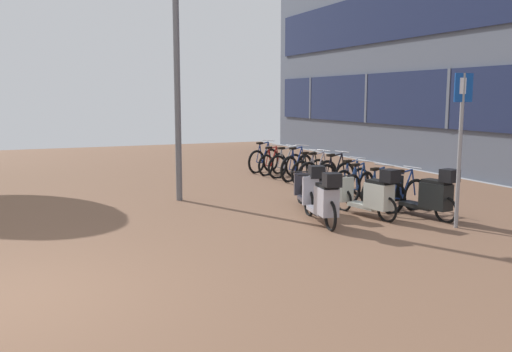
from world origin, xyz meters
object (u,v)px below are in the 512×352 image
Objects in this scene: lamp_post at (177,60)px; bicycle_rack_05 at (317,174)px; bicycle_rack_01 at (378,191)px; bicycle_rack_08 at (286,166)px; bicycle_rack_07 at (297,168)px; scooter_near at (311,189)px; bicycle_rack_10 at (264,160)px; scooter_extra at (429,195)px; bicycle_rack_04 at (336,177)px; scooter_mid at (323,200)px; parking_sign at (461,134)px; bicycle_rack_06 at (309,171)px; bicycle_rack_03 at (352,182)px; scooter_far at (373,195)px; bicycle_rack_09 at (272,164)px; bicycle_rack_00 at (404,195)px; bicycle_rack_02 at (359,186)px.

bicycle_rack_05 is at bearing 4.82° from lamp_post.
bicycle_rack_08 is at bearing 89.10° from bicycle_rack_01.
scooter_near is (-1.69, -3.91, 0.09)m from bicycle_rack_07.
bicycle_rack_01 is at bearing -89.52° from bicycle_rack_10.
bicycle_rack_07 is at bearing 91.01° from scooter_extra.
scooter_extra is at bearing -88.96° from bicycle_rack_08.
scooter_mid is (-2.13, -3.08, 0.11)m from bicycle_rack_04.
parking_sign is 6.19m from lamp_post.
bicycle_rack_05 is 0.68m from bicycle_rack_06.
bicycle_rack_10 is 0.72× the size of scooter_extra.
bicycle_rack_03 reaches higher than bicycle_rack_01.
scooter_far is at bearing -98.78° from bicycle_rack_08.
bicycle_rack_03 is 4.97m from lamp_post.
parking_sign is (-0.06, -0.83, 1.23)m from scooter_extra.
bicycle_rack_04 and bicycle_rack_07 have the same top height.
scooter_extra is at bearing -87.42° from bicycle_rack_05.
bicycle_rack_07 is 2.02m from bicycle_rack_10.
bicycle_rack_09 is (-0.06, 2.68, -0.03)m from bicycle_rack_05.
bicycle_rack_04 is at bearing -5.13° from lamp_post.
bicycle_rack_09 is (-0.13, 0.67, -0.01)m from bicycle_rack_08.
bicycle_rack_07 is 0.24× the size of lamp_post.
bicycle_rack_10 is 0.73× the size of scooter_mid.
scooter_extra is (1.78, -1.49, 0.01)m from scooter_near.
scooter_mid reaches higher than bicycle_rack_03.
bicycle_rack_00 is 0.99× the size of bicycle_rack_08.
bicycle_rack_06 is 1.09× the size of bicycle_rack_09.
scooter_extra is (0.10, -5.40, 0.10)m from bicycle_rack_07.
bicycle_rack_06 is 0.97× the size of bicycle_rack_07.
bicycle_rack_07 is at bearing 92.95° from bicycle_rack_06.
lamp_post is (-1.79, 3.44, 2.69)m from scooter_mid.
bicycle_rack_09 is at bearing 95.17° from bicycle_rack_06.
bicycle_rack_07 is 4.26m from scooter_near.
scooter_extra is (0.98, -0.45, 0.00)m from scooter_far.
bicycle_rack_01 is 1.23m from scooter_far.
bicycle_rack_09 is (-0.15, 1.34, -0.03)m from bicycle_rack_07.
bicycle_rack_00 is at bearing -90.53° from bicycle_rack_03.
bicycle_rack_05 is (0.05, 2.01, 0.02)m from bicycle_rack_02.
scooter_near is at bearing 155.98° from bicycle_rack_00.
bicycle_rack_00 is 1.04× the size of bicycle_rack_03.
scooter_mid is (-2.06, -5.77, 0.13)m from bicycle_rack_08.
parking_sign is (-0.06, -3.55, 1.36)m from bicycle_rack_03.
scooter_near is 2.33m from scooter_extra.
bicycle_rack_04 is 1.06× the size of bicycle_rack_06.
bicycle_rack_10 is at bearing 89.96° from bicycle_rack_02.
bicycle_rack_05 is at bearing -100.31° from bicycle_rack_06.
bicycle_rack_00 and bicycle_rack_06 have the same top height.
bicycle_rack_02 is at bearing -93.75° from bicycle_rack_06.
bicycle_rack_03 is 3.25m from scooter_mid.
parking_sign reaches higher than bicycle_rack_05.
bicycle_rack_09 is 5.55m from lamp_post.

